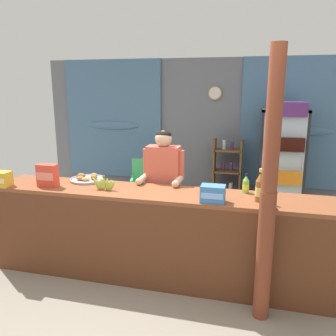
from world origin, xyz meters
name	(u,v)px	position (x,y,z in m)	size (l,w,h in m)	color
ground_plane	(177,244)	(0.00, 1.21, 0.00)	(7.89, 7.89, 0.00)	gray
back_wall_curtained	(201,131)	(0.01, 3.08, 1.29)	(5.68, 0.22, 2.51)	slate
stall_counter	(152,229)	(-0.05, 0.26, 0.61)	(3.60, 0.58, 0.98)	brown
timber_post	(268,197)	(1.07, -0.04, 1.14)	(0.16, 0.14, 2.38)	brown
drink_fridge	(282,156)	(1.34, 2.53, 1.01)	(0.67, 0.73, 1.83)	#232328
bottle_shelf_rack	(227,173)	(0.51, 2.77, 0.62)	(0.48, 0.28, 1.20)	brown
plastic_lawn_chair	(144,181)	(-0.82, 2.38, 0.49)	(0.55, 0.55, 0.86)	#4CC675
shopkeeper	(163,180)	(-0.08, 0.84, 0.98)	(0.49, 0.42, 1.56)	#28282D
soda_bottle_iced_tea	(260,188)	(1.01, 0.32, 1.11)	(0.09, 0.09, 0.32)	brown
soda_bottle_lime_soda	(246,185)	(0.87, 0.57, 1.06)	(0.07, 0.07, 0.20)	#75C64C
snack_box_choco_powder	(3,179)	(-1.71, 0.15, 1.06)	(0.16, 0.14, 0.17)	gold
snack_box_crackers	(48,175)	(-1.24, 0.28, 1.10)	(0.22, 0.11, 0.25)	#E5422D
snack_box_biscuit	(213,194)	(0.58, 0.19, 1.06)	(0.23, 0.16, 0.16)	#3D75B7
pastry_tray	(87,179)	(-0.93, 0.60, 1.00)	(0.40, 0.40, 0.07)	#BCBCC1
banana_bunch	(104,184)	(-0.58, 0.30, 1.04)	(0.27, 0.06, 0.16)	#B7C647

